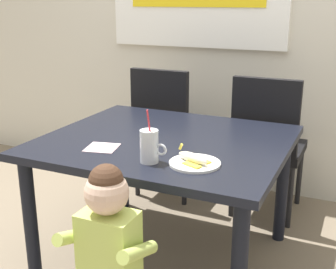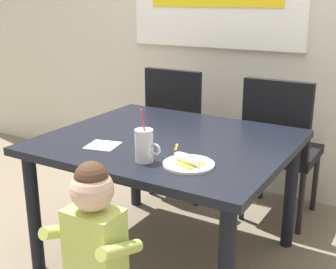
{
  "view_description": "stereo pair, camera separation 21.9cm",
  "coord_description": "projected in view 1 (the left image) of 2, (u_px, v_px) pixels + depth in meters",
  "views": [
    {
      "loc": [
        0.93,
        -2.01,
        1.42
      ],
      "look_at": [
        0.06,
        -0.11,
        0.77
      ],
      "focal_mm": 47.2,
      "sensor_mm": 36.0,
      "label": 1
    },
    {
      "loc": [
        1.13,
        -1.91,
        1.42
      ],
      "look_at": [
        0.06,
        -0.11,
        0.77
      ],
      "focal_mm": 47.2,
      "sensor_mm": 36.0,
      "label": 2
    }
  ],
  "objects": [
    {
      "name": "ground_plane",
      "position": [
        166.0,
        256.0,
        2.54
      ],
      "size": [
        24.0,
        24.0,
        0.0
      ],
      "primitive_type": "plane",
      "color": "#7A6B56"
    },
    {
      "name": "milk_cup",
      "position": [
        150.0,
        148.0,
        1.97
      ],
      "size": [
        0.13,
        0.08,
        0.25
      ],
      "color": "silver",
      "rests_on": "dining_table"
    },
    {
      "name": "dining_chair_left",
      "position": [
        166.0,
        125.0,
        3.19
      ],
      "size": [
        0.44,
        0.44,
        0.96
      ],
      "rotation": [
        0.0,
        0.0,
        3.14
      ],
      "color": "black",
      "rests_on": "ground"
    },
    {
      "name": "dining_chair_right",
      "position": [
        267.0,
        139.0,
        2.87
      ],
      "size": [
        0.44,
        0.45,
        0.96
      ],
      "rotation": [
        0.0,
        0.0,
        3.14
      ],
      "color": "black",
      "rests_on": "ground"
    },
    {
      "name": "toddler_standing",
      "position": [
        109.0,
        240.0,
        1.7
      ],
      "size": [
        0.33,
        0.24,
        0.84
      ],
      "color": "#3F4760",
      "rests_on": "ground"
    },
    {
      "name": "paper_napkin",
      "position": [
        102.0,
        148.0,
        2.18
      ],
      "size": [
        0.18,
        0.18,
        0.0
      ],
      "primitive_type": "cube",
      "rotation": [
        0.0,
        0.0,
        0.22
      ],
      "color": "silver",
      "rests_on": "dining_table"
    },
    {
      "name": "snack_plate",
      "position": [
        195.0,
        163.0,
        1.96
      ],
      "size": [
        0.23,
        0.23,
        0.01
      ],
      "primitive_type": "cylinder",
      "color": "white",
      "rests_on": "dining_table"
    },
    {
      "name": "dining_table",
      "position": [
        166.0,
        154.0,
        2.35
      ],
      "size": [
        1.25,
        1.1,
        0.71
      ],
      "color": "black",
      "rests_on": "ground"
    },
    {
      "name": "peeled_banana",
      "position": [
        193.0,
        158.0,
        1.95
      ],
      "size": [
        0.17,
        0.14,
        0.07
      ],
      "rotation": [
        0.0,
        0.0,
        -0.4
      ],
      "color": "#F4EAC6",
      "rests_on": "snack_plate"
    }
  ]
}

